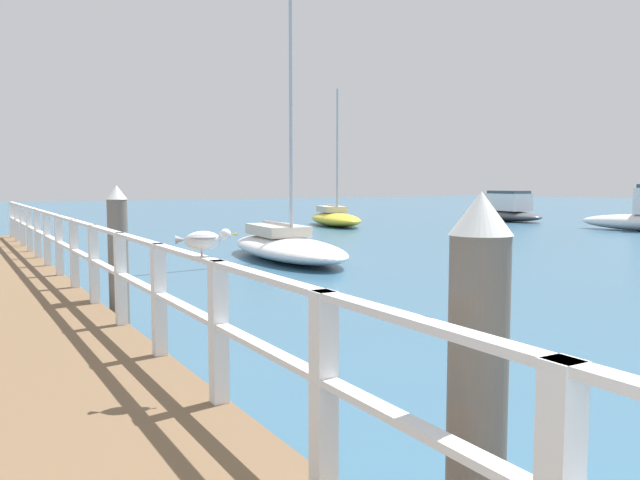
{
  "coord_description": "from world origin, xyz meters",
  "views": [
    {
      "loc": [
        -0.31,
        0.96,
        2.15
      ],
      "look_at": [
        4.16,
        8.67,
        1.36
      ],
      "focal_mm": 36.39,
      "sensor_mm": 36.0,
      "label": 1
    }
  ],
  "objects_px": {
    "seagull_foreground": "(204,239)",
    "boat_0": "(335,218)",
    "dock_piling_far": "(118,259)",
    "dock_piling_near": "(477,416)",
    "boat_1": "(503,211)",
    "boat_3": "(286,245)"
  },
  "relations": [
    {
      "from": "dock_piling_near",
      "to": "boat_0",
      "type": "distance_m",
      "value": 29.18
    },
    {
      "from": "dock_piling_far",
      "to": "boat_1",
      "type": "distance_m",
      "value": 30.2
    },
    {
      "from": "boat_0",
      "to": "dock_piling_near",
      "type": "bearing_deg",
      "value": 73.58
    },
    {
      "from": "dock_piling_far",
      "to": "seagull_foreground",
      "type": "distance_m",
      "value": 4.63
    },
    {
      "from": "dock_piling_near",
      "to": "boat_0",
      "type": "xyz_separation_m",
      "value": [
        14.64,
        25.23,
        -0.67
      ]
    },
    {
      "from": "dock_piling_far",
      "to": "boat_1",
      "type": "xyz_separation_m",
      "value": [
        25.01,
        16.92,
        -0.5
      ]
    },
    {
      "from": "dock_piling_far",
      "to": "boat_3",
      "type": "relative_size",
      "value": 0.24
    },
    {
      "from": "seagull_foreground",
      "to": "boat_0",
      "type": "xyz_separation_m",
      "value": [
        15.01,
        22.6,
        -1.31
      ]
    },
    {
      "from": "dock_piling_far",
      "to": "boat_0",
      "type": "height_order",
      "value": "boat_0"
    },
    {
      "from": "seagull_foreground",
      "to": "boat_0",
      "type": "relative_size",
      "value": 0.07
    },
    {
      "from": "boat_0",
      "to": "boat_1",
      "type": "height_order",
      "value": "boat_0"
    },
    {
      "from": "dock_piling_far",
      "to": "boat_0",
      "type": "relative_size",
      "value": 0.32
    },
    {
      "from": "boat_1",
      "to": "boat_0",
      "type": "bearing_deg",
      "value": -3.28
    },
    {
      "from": "dock_piling_far",
      "to": "boat_0",
      "type": "xyz_separation_m",
      "value": [
        14.64,
        18.03,
        -0.67
      ]
    },
    {
      "from": "boat_0",
      "to": "boat_3",
      "type": "distance_m",
      "value": 14.12
    },
    {
      "from": "dock_piling_near",
      "to": "seagull_foreground",
      "type": "relative_size",
      "value": 4.5
    },
    {
      "from": "dock_piling_far",
      "to": "boat_1",
      "type": "bearing_deg",
      "value": 34.08
    },
    {
      "from": "seagull_foreground",
      "to": "boat_0",
      "type": "distance_m",
      "value": 27.17
    },
    {
      "from": "dock_piling_near",
      "to": "seagull_foreground",
      "type": "distance_m",
      "value": 2.73
    },
    {
      "from": "dock_piling_near",
      "to": "boat_3",
      "type": "relative_size",
      "value": 0.24
    },
    {
      "from": "dock_piling_near",
      "to": "boat_1",
      "type": "distance_m",
      "value": 34.75
    },
    {
      "from": "seagull_foreground",
      "to": "boat_3",
      "type": "xyz_separation_m",
      "value": [
        6.52,
        11.33,
        -1.32
      ]
    }
  ]
}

